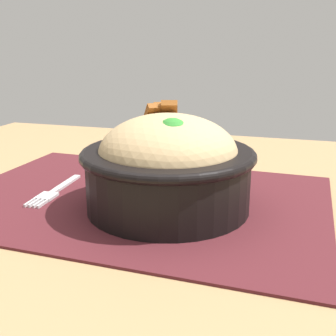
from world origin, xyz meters
The scene contains 4 objects.
table centered at (0.00, 0.00, 0.67)m, with size 1.07×0.86×0.76m.
placemat centered at (0.03, 0.00, 0.76)m, with size 0.48×0.34×0.00m, color #47191E.
bowl centered at (-0.01, 0.02, 0.82)m, with size 0.23×0.23×0.13m.
fork centered at (0.15, 0.01, 0.77)m, with size 0.02×0.13×0.00m.
Camera 1 is at (-0.15, 0.48, 0.96)m, focal length 45.20 mm.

